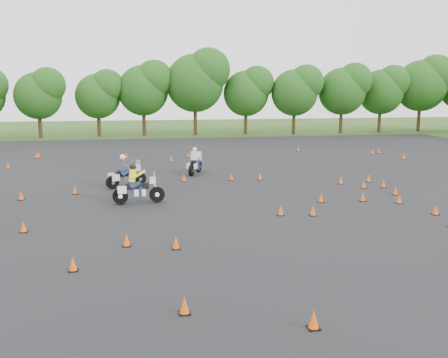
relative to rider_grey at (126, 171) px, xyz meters
The scene contains 7 objects.
ground 10.17m from the rider_grey, 60.50° to the right, with size 140.00×140.00×0.00m, color #2D5119.
asphalt_pad 5.81m from the rider_grey, 29.42° to the right, with size 62.00×62.00×0.00m, color black.
treeline 27.89m from the rider_grey, 70.79° to the left, with size 86.90×32.33×10.90m.
traffic_cones 5.92m from the rider_grey, 29.62° to the right, with size 36.43×33.19×0.45m.
rider_grey is the anchor object (origin of this frame).
rider_yellow 4.45m from the rider_grey, 80.78° to the right, with size 2.61×0.80×2.01m, color yellow, non-canonical shape.
rider_white 5.92m from the rider_grey, 40.48° to the left, with size 2.38×0.73×1.84m, color silver, non-canonical shape.
Camera 1 is at (-4.21, -20.42, 5.77)m, focal length 40.00 mm.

